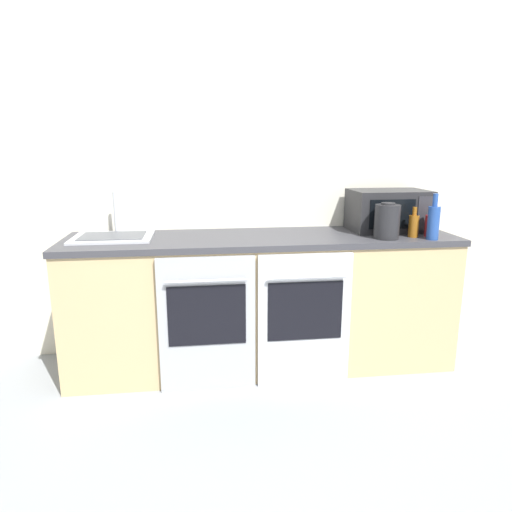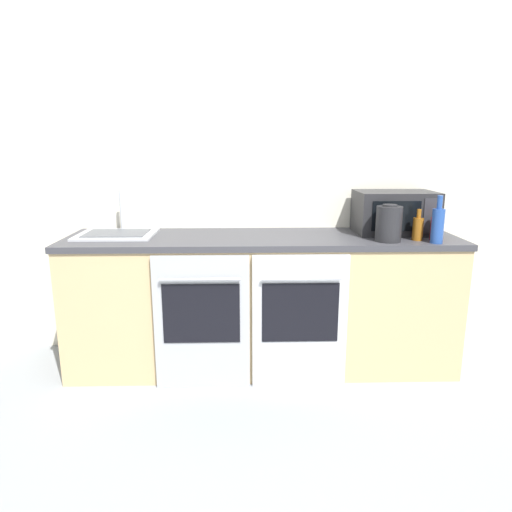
# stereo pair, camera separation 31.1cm
# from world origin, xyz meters

# --- Properties ---
(wall_back) EXTENTS (10.00, 0.06, 2.60)m
(wall_back) POSITION_xyz_m (0.00, 1.95, 1.30)
(wall_back) COLOR silver
(wall_back) RESTS_ON ground_plane
(counter_back) EXTENTS (2.63, 0.67, 0.93)m
(counter_back) POSITION_xyz_m (0.00, 1.60, 0.46)
(counter_back) COLOR tan
(counter_back) RESTS_ON ground_plane
(oven_left) EXTENTS (0.60, 0.06, 0.87)m
(oven_left) POSITION_xyz_m (-0.39, 1.27, 0.44)
(oven_left) COLOR #A8AAAF
(oven_left) RESTS_ON ground_plane
(oven_right) EXTENTS (0.60, 0.06, 0.87)m
(oven_right) POSITION_xyz_m (0.23, 1.27, 0.44)
(oven_right) COLOR silver
(oven_right) RESTS_ON ground_plane
(microwave) EXTENTS (0.53, 0.37, 0.29)m
(microwave) POSITION_xyz_m (0.93, 1.70, 1.07)
(microwave) COLOR #232326
(microwave) RESTS_ON counter_back
(bottle_blue) EXTENTS (0.08, 0.08, 0.30)m
(bottle_blue) POSITION_xyz_m (1.08, 1.34, 1.04)
(bottle_blue) COLOR #234793
(bottle_blue) RESTS_ON counter_back
(bottle_amber) EXTENTS (0.07, 0.07, 0.20)m
(bottle_amber) POSITION_xyz_m (1.00, 1.43, 1.01)
(bottle_amber) COLOR #8C5114
(bottle_amber) RESTS_ON counter_back
(bottle_red) EXTENTS (0.08, 0.08, 0.20)m
(bottle_red) POSITION_xyz_m (1.12, 1.44, 1.00)
(bottle_red) COLOR maroon
(bottle_red) RESTS_ON counter_back
(kettle) EXTENTS (0.16, 0.16, 0.24)m
(kettle) POSITION_xyz_m (0.80, 1.41, 1.04)
(kettle) COLOR #232326
(kettle) RESTS_ON counter_back
(sink) EXTENTS (0.51, 0.41, 0.29)m
(sink) POSITION_xyz_m (-0.99, 1.65, 0.94)
(sink) COLOR #B7BABF
(sink) RESTS_ON counter_back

